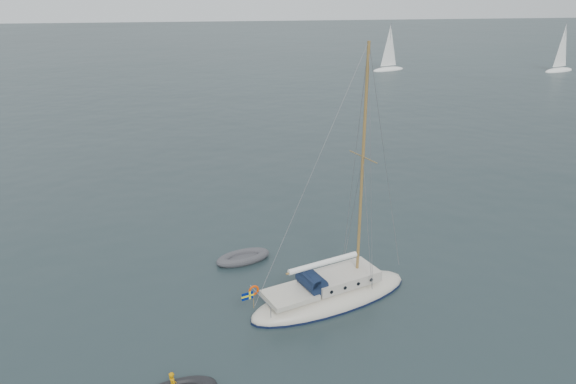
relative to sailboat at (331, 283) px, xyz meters
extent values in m
plane|color=black|center=(-1.18, 1.95, -0.91)|extent=(300.00, 300.00, 0.00)
ellipsoid|color=beige|center=(0.00, 0.00, -0.78)|extent=(8.06, 2.51, 1.34)
cube|color=beige|center=(0.62, 0.00, 0.14)|extent=(3.22, 1.70, 0.49)
cube|color=beige|center=(-2.15, 0.00, 0.00)|extent=(2.15, 1.70, 0.22)
cylinder|color=#121D37|center=(-1.03, 0.00, 0.39)|extent=(0.86, 1.48, 0.86)
cube|color=#121D37|center=(-1.21, 0.00, 0.57)|extent=(0.40, 1.48, 0.36)
cylinder|color=olive|center=(1.43, 0.00, 5.26)|extent=(0.13, 0.13, 10.74)
cylinder|color=olive|center=(1.43, 0.00, 5.80)|extent=(0.04, 1.97, 0.04)
cylinder|color=olive|center=(-0.45, 0.00, 1.10)|extent=(3.76, 0.09, 0.09)
cylinder|color=white|center=(-0.45, 0.00, 1.14)|extent=(3.50, 0.25, 0.25)
cylinder|color=gray|center=(-3.58, 0.00, 0.38)|extent=(0.04, 1.97, 0.04)
torus|color=#F53E00|center=(-3.63, 0.54, 0.38)|extent=(0.48, 0.09, 0.48)
cylinder|color=olive|center=(-3.90, 0.00, 0.29)|extent=(0.03, 0.03, 0.81)
cube|color=navy|center=(-4.17, 0.00, 0.56)|extent=(0.54, 0.02, 0.34)
cube|color=yellow|center=(-4.17, 0.00, 0.56)|extent=(0.56, 0.03, 0.08)
cube|color=yellow|center=(-4.07, 0.00, 0.56)|extent=(0.08, 0.03, 0.36)
cylinder|color=black|center=(-0.54, 0.86, 0.14)|extent=(0.16, 0.05, 0.16)
cylinder|color=black|center=(-0.54, -0.86, 0.14)|extent=(0.16, 0.05, 0.16)
cylinder|color=black|center=(0.18, 0.86, 0.14)|extent=(0.16, 0.05, 0.16)
cylinder|color=black|center=(0.18, -0.86, 0.14)|extent=(0.16, 0.05, 0.16)
cylinder|color=black|center=(0.89, 0.86, 0.14)|extent=(0.16, 0.05, 0.16)
cylinder|color=black|center=(0.89, -0.86, 0.14)|extent=(0.16, 0.05, 0.16)
cylinder|color=black|center=(1.61, 0.86, 0.14)|extent=(0.16, 0.05, 0.16)
cylinder|color=black|center=(1.61, -0.86, 0.14)|extent=(0.16, 0.05, 0.16)
cube|color=#4D4C51|center=(-3.82, 4.26, -0.79)|extent=(1.79, 0.74, 0.11)
ellipsoid|color=white|center=(20.79, 61.50, -0.87)|extent=(5.53, 1.84, 0.92)
cylinder|color=gray|center=(20.79, 61.50, 2.77)|extent=(0.09, 0.09, 6.45)
cone|color=white|center=(20.75, 61.50, 2.77)|extent=(2.95, 2.95, 5.99)
ellipsoid|color=white|center=(45.95, 57.58, -0.87)|extent=(5.68, 1.89, 0.95)
cylinder|color=gray|center=(45.95, 57.58, 2.88)|extent=(0.09, 0.09, 6.63)
cone|color=white|center=(45.90, 57.58, 2.88)|extent=(3.03, 3.03, 6.16)
camera|label=1|loc=(-4.62, -21.78, 13.25)|focal=35.00mm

